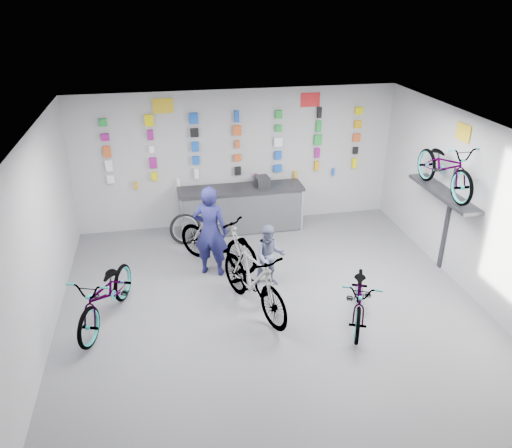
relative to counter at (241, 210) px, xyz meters
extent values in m
plane|color=#525257|center=(0.00, -3.54, -0.49)|extent=(8.00, 8.00, 0.00)
plane|color=white|center=(0.00, -3.54, 2.51)|extent=(8.00, 8.00, 0.00)
plane|color=#AFB0B2|center=(0.00, 0.46, 1.01)|extent=(7.00, 0.00, 7.00)
plane|color=#AFB0B2|center=(-3.50, -3.54, 1.01)|extent=(0.00, 8.00, 8.00)
plane|color=#AFB0B2|center=(3.50, -3.54, 1.01)|extent=(0.00, 8.00, 8.00)
cube|color=black|center=(0.00, 0.01, -0.04)|extent=(2.60, 0.60, 0.90)
cube|color=silver|center=(0.00, -0.29, -0.01)|extent=(2.60, 0.02, 0.90)
cube|color=silver|center=(-1.30, -0.29, -0.01)|extent=(0.04, 0.04, 0.96)
cube|color=silver|center=(1.30, -0.29, -0.01)|extent=(0.04, 0.04, 0.96)
cube|color=black|center=(0.00, 0.01, 0.48)|extent=(2.70, 0.66, 0.06)
cube|color=white|center=(-2.70, 0.39, 0.76)|extent=(0.15, 0.06, 0.18)
cube|color=#EAD901|center=(-1.80, 0.39, 0.76)|extent=(0.12, 0.06, 0.17)
cube|color=white|center=(-0.90, 0.39, 0.76)|extent=(0.10, 0.06, 0.23)
cube|color=black|center=(0.00, 0.39, 0.76)|extent=(0.14, 0.06, 0.18)
cube|color=blue|center=(0.90, 0.39, 0.76)|extent=(0.18, 0.06, 0.15)
cube|color=orange|center=(1.80, 0.39, 0.76)|extent=(0.09, 0.06, 0.21)
cube|color=#EAD901|center=(2.70, 0.39, 0.76)|extent=(0.10, 0.06, 0.22)
cube|color=white|center=(-2.70, 0.39, 1.06)|extent=(0.14, 0.06, 0.24)
cube|color=#8D1372|center=(-1.80, 0.39, 1.06)|extent=(0.15, 0.06, 0.22)
cube|color=blue|center=(-0.90, 0.39, 1.06)|extent=(0.15, 0.06, 0.17)
cube|color=#CD5120|center=(0.00, 0.39, 1.06)|extent=(0.15, 0.06, 0.14)
cube|color=blue|center=(0.90, 0.39, 1.06)|extent=(0.15, 0.06, 0.18)
cube|color=#8D1372|center=(1.80, 0.39, 1.06)|extent=(0.11, 0.06, 0.21)
cube|color=black|center=(2.70, 0.39, 1.06)|extent=(0.12, 0.06, 0.15)
cube|color=#CD5120|center=(-2.70, 0.39, 1.36)|extent=(0.15, 0.06, 0.24)
cube|color=white|center=(-1.80, 0.39, 1.36)|extent=(0.11, 0.06, 0.15)
cube|color=blue|center=(-0.90, 0.39, 1.36)|extent=(0.15, 0.06, 0.20)
cube|color=#CD5120|center=(0.00, 0.39, 1.36)|extent=(0.09, 0.06, 0.17)
cube|color=white|center=(0.90, 0.39, 1.36)|extent=(0.18, 0.06, 0.19)
cube|color=green|center=(1.80, 0.39, 1.36)|extent=(0.17, 0.06, 0.22)
cube|color=#CD5120|center=(2.70, 0.39, 1.36)|extent=(0.16, 0.06, 0.17)
cube|color=#8D1372|center=(-2.70, 0.39, 1.66)|extent=(0.16, 0.06, 0.14)
cube|color=#8D1372|center=(-1.80, 0.39, 1.66)|extent=(0.12, 0.06, 0.21)
cube|color=black|center=(-0.90, 0.39, 1.66)|extent=(0.17, 0.06, 0.18)
cube|color=#CD5120|center=(0.00, 0.39, 1.66)|extent=(0.17, 0.06, 0.21)
cube|color=green|center=(0.90, 0.39, 1.66)|extent=(0.13, 0.06, 0.15)
cube|color=green|center=(1.80, 0.39, 1.66)|extent=(0.11, 0.06, 0.24)
cube|color=orange|center=(2.70, 0.39, 1.66)|extent=(0.16, 0.06, 0.17)
cube|color=green|center=(-2.70, 0.39, 1.96)|extent=(0.15, 0.06, 0.15)
cube|color=#EAD901|center=(-1.80, 0.39, 1.96)|extent=(0.17, 0.06, 0.23)
cube|color=blue|center=(-0.90, 0.39, 1.96)|extent=(0.18, 0.06, 0.22)
cube|color=blue|center=(0.00, 0.39, 1.96)|extent=(0.09, 0.06, 0.24)
cube|color=green|center=(0.90, 0.39, 1.96)|extent=(0.14, 0.06, 0.17)
cube|color=black|center=(1.80, 0.39, 1.96)|extent=(0.09, 0.06, 0.23)
cube|color=#EAD901|center=(2.70, 0.39, 1.96)|extent=(0.17, 0.06, 0.15)
cylinder|color=orange|center=(-2.20, 0.37, 0.59)|extent=(0.07, 0.07, 0.16)
cylinder|color=white|center=(-1.30, 0.37, 0.59)|extent=(0.07, 0.07, 0.16)
cylinder|color=#8D1372|center=(0.40, 0.37, 0.59)|extent=(0.07, 0.07, 0.16)
cylinder|color=orange|center=(1.30, 0.37, 0.59)|extent=(0.07, 0.07, 0.16)
cylinder|color=blue|center=(2.20, 0.37, 0.59)|extent=(0.07, 0.07, 0.16)
cube|color=#333338|center=(3.30, -2.34, 1.06)|extent=(0.38, 1.90, 0.06)
cube|color=#333338|center=(3.48, -2.34, 0.51)|extent=(0.04, 0.10, 2.00)
cube|color=gold|center=(-1.50, 0.44, 2.23)|extent=(0.42, 0.02, 0.30)
cube|color=red|center=(1.60, 0.44, 2.23)|extent=(0.42, 0.02, 0.30)
cube|color=gold|center=(3.48, -2.34, 2.16)|extent=(0.02, 0.40, 0.30)
imported|color=gray|center=(-2.66, -2.88, 0.01)|extent=(1.28, 2.02, 1.00)
imported|color=gray|center=(-0.31, -3.03, 0.10)|extent=(1.21, 2.03, 1.18)
imported|color=gray|center=(1.31, -3.63, -0.04)|extent=(1.21, 1.80, 0.90)
imported|color=gray|center=(-0.71, -1.44, 0.07)|extent=(1.66, 1.69, 1.11)
imported|color=gray|center=(3.25, -2.34, 1.57)|extent=(0.63, 1.80, 0.95)
imported|color=#1A1A4F|center=(-0.85, -1.71, 0.39)|extent=(0.75, 0.63, 1.75)
imported|color=slate|center=(0.12, -2.32, 0.10)|extent=(0.61, 0.49, 1.18)
torus|color=black|center=(-1.25, -0.37, -0.17)|extent=(0.69, 0.33, 0.65)
torus|color=silver|center=(-1.25, -0.37, -0.17)|extent=(0.56, 0.24, 0.52)
cube|color=black|center=(0.47, 0.01, 0.62)|extent=(0.32, 0.33, 0.22)
camera|label=1|loc=(-1.62, -9.84, 4.42)|focal=35.00mm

